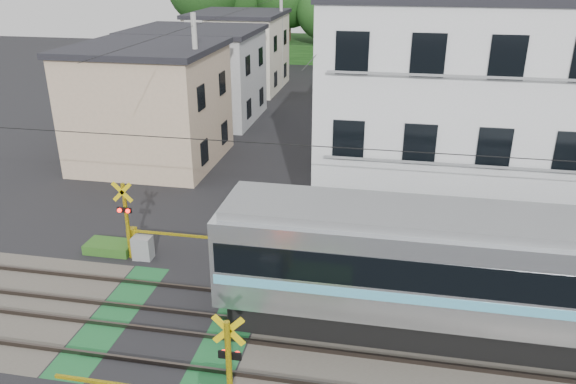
# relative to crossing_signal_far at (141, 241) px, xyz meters

# --- Properties ---
(ground) EXTENTS (120.00, 120.00, 0.00)m
(ground) POSITION_rel_crossing_signal_far_xyz_m (2.59, -3.65, -0.71)
(ground) COLOR black
(track_bed) EXTENTS (120.00, 120.00, 0.14)m
(track_bed) POSITION_rel_crossing_signal_far_xyz_m (2.59, -3.65, -0.67)
(track_bed) COLOR #47423A
(track_bed) RESTS_ON ground
(crossing_signal_far) EXTENTS (4.74, 0.65, 3.09)m
(crossing_signal_far) POSITION_rel_crossing_signal_far_xyz_m (0.00, 0.00, 0.00)
(crossing_signal_far) COLOR yellow
(crossing_signal_far) RESTS_ON ground
(apartment_block) EXTENTS (10.20, 8.36, 9.30)m
(apartment_block) POSITION_rel_crossing_signal_far_xyz_m (11.09, 5.84, 3.94)
(apartment_block) COLOR silver
(apartment_block) RESTS_ON ground
(houses_row) EXTENTS (22.07, 31.35, 6.80)m
(houses_row) POSITION_rel_crossing_signal_far_xyz_m (2.84, 22.27, 2.53)
(houses_row) COLOR tan
(houses_row) RESTS_ON ground
(tree_hill) EXTENTS (40.00, 12.11, 11.90)m
(tree_hill) POSITION_rel_crossing_signal_far_xyz_m (2.36, 44.98, 5.34)
(tree_hill) COLOR #1E4818
(tree_hill) RESTS_ON ground
(catenary) EXTENTS (60.00, 5.04, 7.00)m
(catenary) POSITION_rel_crossing_signal_far_xyz_m (8.59, -3.62, 2.98)
(catenary) COLOR #2D2D33
(catenary) RESTS_ON ground
(utility_poles) EXTENTS (7.90, 42.00, 8.00)m
(utility_poles) POSITION_rel_crossing_signal_far_xyz_m (1.53, 19.35, 3.37)
(utility_poles) COLOR #A5A5A0
(utility_poles) RESTS_ON ground
(pedestrian) EXTENTS (0.60, 0.44, 1.51)m
(pedestrian) POSITION_rel_crossing_signal_far_xyz_m (2.91, 29.09, 0.04)
(pedestrian) COLOR #302B36
(pedestrian) RESTS_ON ground
(weed_patches) EXTENTS (10.25, 8.80, 0.40)m
(weed_patches) POSITION_rel_crossing_signal_far_xyz_m (4.34, -3.74, -0.53)
(weed_patches) COLOR #2D5E1E
(weed_patches) RESTS_ON ground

